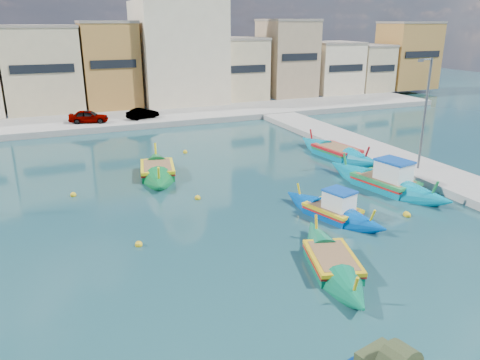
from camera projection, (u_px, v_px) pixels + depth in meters
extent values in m
plane|color=#153641|center=(210.00, 259.00, 21.17)|extent=(160.00, 160.00, 0.00)
cube|color=gray|center=(109.00, 121.00, 49.00)|extent=(80.00, 8.00, 0.60)
cube|color=#C6B389|center=(43.00, 70.00, 52.09)|extent=(7.88, 7.44, 8.99)
cube|color=gray|center=(37.00, 26.00, 50.60)|extent=(8.04, 7.59, 0.30)
cube|color=black|center=(43.00, 69.00, 48.66)|extent=(6.30, 0.10, 0.90)
cube|color=#B67E39|center=(110.00, 66.00, 54.12)|extent=(6.17, 6.13, 9.43)
cube|color=gray|center=(106.00, 22.00, 52.55)|extent=(6.29, 6.26, 0.30)
cube|color=black|center=(114.00, 64.00, 51.25)|extent=(4.93, 0.10, 0.90)
cube|color=tan|center=(172.00, 77.00, 58.10)|extent=(7.31, 7.69, 6.05)
cube|color=gray|center=(171.00, 51.00, 57.08)|extent=(7.46, 7.85, 0.30)
cube|color=black|center=(181.00, 78.00, 54.60)|extent=(5.85, 0.10, 0.90)
cube|color=#C6B389|center=(232.00, 69.00, 60.63)|extent=(7.54, 7.30, 7.41)
cube|color=gray|center=(232.00, 39.00, 59.39)|extent=(7.69, 7.45, 0.30)
cube|color=black|center=(243.00, 69.00, 57.28)|extent=(6.03, 0.10, 0.90)
cube|color=tan|center=(287.00, 59.00, 63.03)|extent=(6.36, 6.97, 9.63)
cube|color=gray|center=(288.00, 20.00, 61.43)|extent=(6.48, 7.11, 0.30)
cube|color=black|center=(300.00, 57.00, 59.79)|extent=(5.09, 0.10, 0.90)
cube|color=beige|center=(332.00, 68.00, 66.04)|extent=(6.63, 6.70, 6.65)
cube|color=gray|center=(334.00, 43.00, 64.92)|extent=(6.76, 6.83, 0.30)
cube|color=black|center=(346.00, 68.00, 62.97)|extent=(5.30, 0.10, 0.90)
cube|color=#C6B389|center=(366.00, 68.00, 68.71)|extent=(5.08, 7.51, 6.20)
cube|color=gray|center=(368.00, 45.00, 67.66)|extent=(5.18, 7.66, 0.30)
cube|color=black|center=(383.00, 68.00, 65.29)|extent=(4.06, 0.10, 0.90)
cube|color=#B67E39|center=(407.00, 56.00, 70.08)|extent=(7.79, 6.00, 9.33)
cube|color=gray|center=(411.00, 22.00, 68.53)|extent=(7.95, 6.12, 0.30)
cube|color=black|center=(423.00, 54.00, 67.26)|extent=(6.23, 0.10, 0.90)
cube|color=beige|center=(178.00, 52.00, 57.62)|extent=(10.00, 10.00, 12.00)
cylinder|color=#595B60|center=(424.00, 119.00, 31.53)|extent=(0.16, 0.16, 8.00)
cylinder|color=#595B60|center=(427.00, 59.00, 30.13)|extent=(1.00, 0.10, 0.10)
cube|color=#595B60|center=(421.00, 60.00, 29.97)|extent=(0.35, 0.15, 0.18)
imported|color=#4C1919|center=(88.00, 116.00, 46.61)|extent=(4.04, 2.49, 1.28)
imported|color=#4C1919|center=(143.00, 113.00, 48.62)|extent=(3.53, 2.16, 1.10)
cube|color=#00819E|center=(385.00, 186.00, 30.06)|extent=(2.86, 4.18, 1.07)
cone|color=#00819E|center=(348.00, 172.00, 32.53)|extent=(2.80, 3.87, 2.75)
cone|color=#00819E|center=(428.00, 199.00, 27.56)|extent=(2.80, 3.87, 2.75)
cube|color=#1A853E|center=(385.00, 179.00, 29.91)|extent=(2.99, 4.40, 0.19)
cube|color=red|center=(385.00, 182.00, 29.98)|extent=(2.98, 4.27, 0.11)
cube|color=olive|center=(385.00, 178.00, 29.89)|extent=(2.48, 3.78, 0.06)
cylinder|color=#1A853E|center=(345.00, 162.00, 32.55)|extent=(0.25, 0.53, 1.17)
cylinder|color=#1A853E|center=(434.00, 190.00, 27.09)|extent=(0.25, 0.53, 1.17)
cube|color=white|center=(393.00, 171.00, 29.26)|extent=(1.86, 2.21, 1.18)
cube|color=#0F47A5|center=(395.00, 161.00, 29.05)|extent=(1.97, 2.36, 0.13)
cube|color=#0047A1|center=(332.00, 214.00, 25.73)|extent=(2.46, 3.17, 0.87)
cone|color=#0047A1|center=(302.00, 201.00, 27.41)|extent=(2.41, 2.98, 2.18)
cone|color=#0047A1|center=(367.00, 227.00, 24.03)|extent=(2.41, 2.98, 2.18)
cube|color=yellow|center=(333.00, 208.00, 25.62)|extent=(2.58, 3.33, 0.16)
cube|color=red|center=(332.00, 210.00, 25.67)|extent=(2.56, 3.24, 0.09)
cube|color=olive|center=(333.00, 207.00, 25.59)|extent=(2.14, 2.85, 0.05)
cylinder|color=yellow|center=(299.00, 191.00, 27.39)|extent=(0.23, 0.43, 0.95)
cylinder|color=yellow|center=(372.00, 218.00, 23.68)|extent=(0.23, 0.43, 0.95)
cube|color=white|center=(339.00, 200.00, 25.14)|extent=(1.57, 1.71, 0.96)
cube|color=#0F47A5|center=(340.00, 191.00, 24.97)|extent=(1.67, 1.82, 0.10)
cube|color=#007EA0|center=(336.00, 154.00, 37.31)|extent=(2.60, 3.82, 1.08)
cone|color=#007EA0|center=(313.00, 145.00, 39.72)|extent=(2.57, 3.56, 2.73)
cone|color=#007EA0|center=(363.00, 162.00, 34.87)|extent=(2.57, 3.56, 2.73)
cube|color=#AC1215|center=(337.00, 148.00, 37.16)|extent=(2.71, 4.02, 0.19)
cube|color=#197F33|center=(337.00, 150.00, 37.23)|extent=(2.72, 3.90, 0.11)
cube|color=olive|center=(337.00, 147.00, 37.14)|extent=(2.24, 3.46, 0.06)
cylinder|color=#AC1215|center=(311.00, 136.00, 39.73)|extent=(0.22, 0.53, 1.18)
cylinder|color=#AC1215|center=(367.00, 154.00, 34.41)|extent=(0.22, 0.53, 1.18)
cube|color=#0B7532|center=(158.00, 173.00, 32.63)|extent=(2.77, 3.64, 1.09)
cone|color=#0B7532|center=(156.00, 161.00, 35.13)|extent=(2.73, 3.44, 2.68)
cone|color=#0B7532|center=(159.00, 184.00, 30.09)|extent=(2.73, 3.44, 2.68)
cube|color=yellow|center=(157.00, 166.00, 32.48)|extent=(2.89, 3.84, 0.20)
cube|color=red|center=(157.00, 169.00, 32.55)|extent=(2.88, 3.72, 0.11)
cube|color=olive|center=(157.00, 165.00, 32.46)|extent=(2.39, 3.29, 0.07)
cylinder|color=yellow|center=(156.00, 151.00, 35.16)|extent=(0.25, 0.53, 1.18)
cylinder|color=yellow|center=(159.00, 175.00, 29.62)|extent=(0.25, 0.53, 1.18)
cube|color=#0A6F49|center=(332.00, 265.00, 20.33)|extent=(2.64, 3.50, 0.91)
cone|color=#0A6F49|center=(317.00, 238.00, 22.73)|extent=(2.57, 3.26, 2.31)
cone|color=#0A6F49|center=(352.00, 297.00, 17.90)|extent=(2.57, 3.26, 2.31)
cube|color=gold|center=(333.00, 257.00, 20.20)|extent=(2.76, 3.68, 0.16)
cube|color=red|center=(333.00, 260.00, 20.26)|extent=(2.74, 3.58, 0.09)
cube|color=olive|center=(333.00, 256.00, 20.18)|extent=(2.30, 3.15, 0.05)
cylinder|color=gold|center=(316.00, 225.00, 22.78)|extent=(0.25, 0.45, 0.99)
cylinder|color=gold|center=(355.00, 287.00, 17.47)|extent=(0.25, 0.45, 0.99)
sphere|color=yellow|center=(139.00, 244.00, 22.41)|extent=(0.36, 0.36, 0.36)
sphere|color=yellow|center=(198.00, 198.00, 28.32)|extent=(0.36, 0.36, 0.36)
sphere|color=yellow|center=(185.00, 152.00, 38.25)|extent=(0.36, 0.36, 0.36)
sphere|color=yellow|center=(73.00, 195.00, 28.81)|extent=(0.36, 0.36, 0.36)
sphere|color=yellow|center=(406.00, 214.00, 25.92)|extent=(0.36, 0.36, 0.36)
sphere|color=yellow|center=(356.00, 287.00, 18.85)|extent=(0.36, 0.36, 0.36)
sphere|color=yellow|center=(408.00, 215.00, 25.79)|extent=(0.36, 0.36, 0.36)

